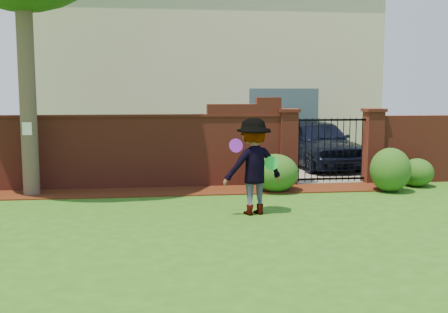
{
  "coord_description": "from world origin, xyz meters",
  "views": [
    {
      "loc": [
        -0.79,
        -8.73,
        2.31
      ],
      "look_at": [
        0.49,
        1.4,
        1.05
      ],
      "focal_mm": 42.57,
      "sensor_mm": 36.0,
      "label": 1
    }
  ],
  "objects": [
    {
      "name": "brick_wall_return",
      "position": [
        6.6,
        4.0,
        0.85
      ],
      "size": [
        4.0,
        0.25,
        1.7
      ],
      "primitive_type": "cube",
      "color": "maroon",
      "rests_on": "ground"
    },
    {
      "name": "shrub_middle",
      "position": [
        4.52,
        2.77,
        0.51
      ],
      "size": [
        0.93,
        0.93,
        1.02
      ],
      "primitive_type": "ellipsoid",
      "color": "#174C16",
      "rests_on": "ground"
    },
    {
      "name": "driveway",
      "position": [
        3.5,
        8.0,
        0.01
      ],
      "size": [
        3.2,
        8.0,
        0.01
      ],
      "primitive_type": "cube",
      "color": "gray",
      "rests_on": "ground"
    },
    {
      "name": "ground",
      "position": [
        0.0,
        0.0,
        -0.01
      ],
      "size": [
        80.0,
        80.0,
        0.01
      ],
      "primitive_type": "cube",
      "color": "#285B16",
      "rests_on": "ground"
    },
    {
      "name": "man",
      "position": [
        0.99,
        0.93,
        0.91
      ],
      "size": [
        1.3,
        0.94,
        1.81
      ],
      "primitive_type": "imported",
      "rotation": [
        0.0,
        0.0,
        3.38
      ],
      "color": "gray",
      "rests_on": "ground"
    },
    {
      "name": "iron_gate",
      "position": [
        3.5,
        4.0,
        0.85
      ],
      "size": [
        1.78,
        0.03,
        1.6
      ],
      "color": "black",
      "rests_on": "ground"
    },
    {
      "name": "paper_notice",
      "position": [
        -3.6,
        3.21,
        1.5
      ],
      "size": [
        0.2,
        0.01,
        0.28
      ],
      "primitive_type": "cube",
      "color": "white",
      "rests_on": "tree"
    },
    {
      "name": "frisbee_purple",
      "position": [
        0.63,
        0.82,
        1.32
      ],
      "size": [
        0.27,
        0.12,
        0.26
      ],
      "primitive_type": "cylinder",
      "rotation": [
        1.36,
        0.0,
        0.18
      ],
      "color": "purple",
      "rests_on": "man"
    },
    {
      "name": "pillar_right",
      "position": [
        4.6,
        4.0,
        0.96
      ],
      "size": [
        0.5,
        0.5,
        1.88
      ],
      "color": "maroon",
      "rests_on": "ground"
    },
    {
      "name": "mulch_bed",
      "position": [
        -0.95,
        3.34,
        0.01
      ],
      "size": [
        11.1,
        1.08,
        0.03
      ],
      "primitive_type": "cube",
      "color": "#3A170A",
      "rests_on": "ground"
    },
    {
      "name": "frisbee_green",
      "position": [
        1.31,
        0.84,
        0.98
      ],
      "size": [
        0.27,
        0.11,
        0.27
      ],
      "primitive_type": "cylinder",
      "rotation": [
        1.43,
        0.0,
        -0.18
      ],
      "color": "green",
      "rests_on": "man"
    },
    {
      "name": "pillar_left",
      "position": [
        2.4,
        4.0,
        0.96
      ],
      "size": [
        0.5,
        0.5,
        1.88
      ],
      "color": "maroon",
      "rests_on": "ground"
    },
    {
      "name": "shrub_left",
      "position": [
        1.89,
        3.1,
        0.44
      ],
      "size": [
        1.07,
        1.07,
        0.88
      ],
      "primitive_type": "ellipsoid",
      "color": "#174C16",
      "rests_on": "ground"
    },
    {
      "name": "brick_wall",
      "position": [
        -2.01,
        4.0,
        0.93
      ],
      "size": [
        8.7,
        0.31,
        2.16
      ],
      "color": "maroon",
      "rests_on": "ground"
    },
    {
      "name": "car",
      "position": [
        4.07,
        6.76,
        0.74
      ],
      "size": [
        2.27,
        4.53,
        1.48
      ],
      "primitive_type": "imported",
      "rotation": [
        0.0,
        0.0,
        0.12
      ],
      "color": "black",
      "rests_on": "ground"
    },
    {
      "name": "shrub_right",
      "position": [
        5.47,
        3.33,
        0.34
      ],
      "size": [
        0.77,
        0.77,
        0.69
      ],
      "primitive_type": "ellipsoid",
      "color": "#174C16",
      "rests_on": "ground"
    },
    {
      "name": "house",
      "position": [
        1.0,
        12.0,
        3.16
      ],
      "size": [
        12.4,
        6.4,
        6.3
      ],
      "color": "beige",
      "rests_on": "ground"
    }
  ]
}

